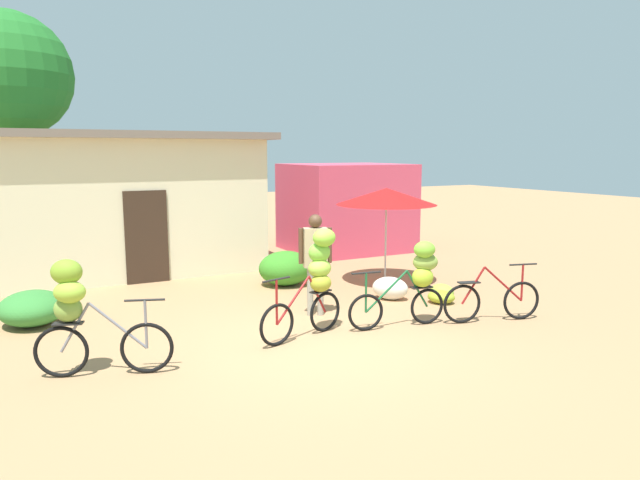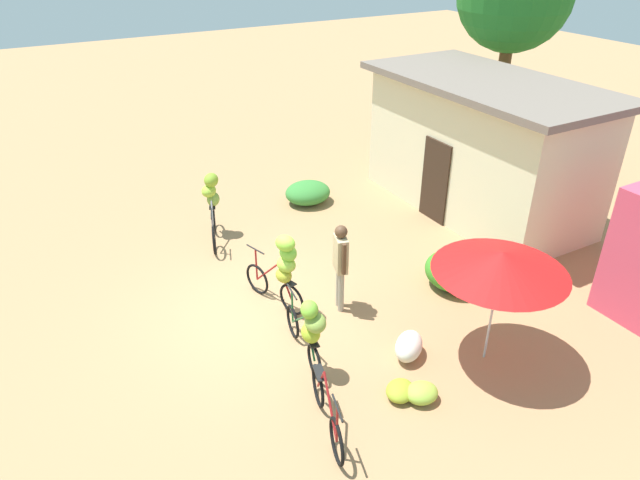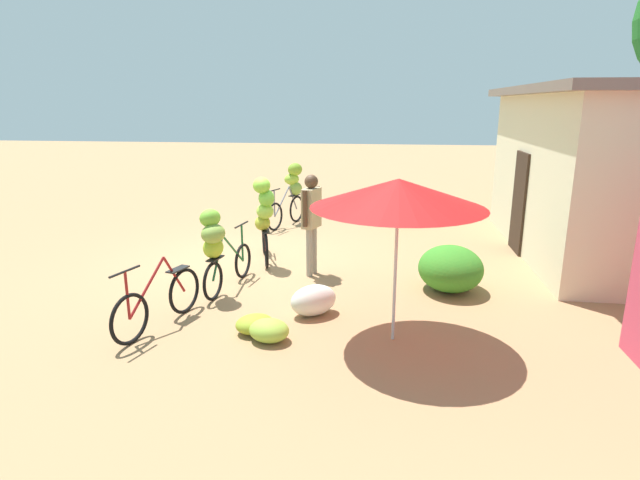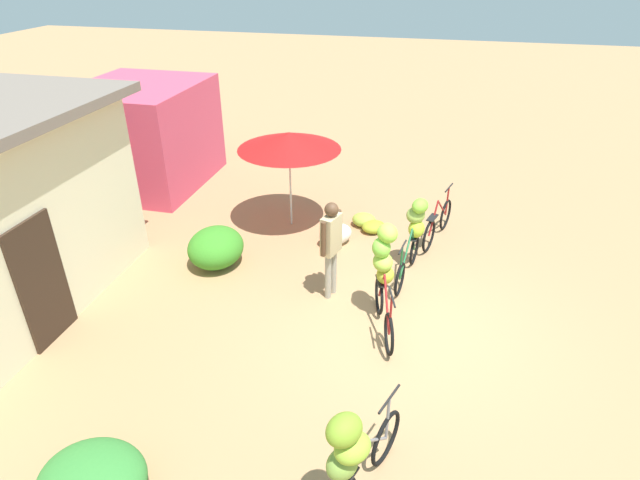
{
  "view_description": "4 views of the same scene",
  "coord_description": "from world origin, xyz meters",
  "px_view_note": "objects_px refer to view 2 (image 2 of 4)",
  "views": [
    {
      "loc": [
        -3.83,
        -7.26,
        2.83
      ],
      "look_at": [
        0.83,
        1.64,
        1.27
      ],
      "focal_mm": 32.18,
      "sensor_mm": 36.0,
      "label": 1
    },
    {
      "loc": [
        8.11,
        -3.33,
        6.48
      ],
      "look_at": [
        -0.05,
        1.26,
        1.2
      ],
      "focal_mm": 32.04,
      "sensor_mm": 36.0,
      "label": 2
    },
    {
      "loc": [
        9.1,
        2.63,
        2.92
      ],
      "look_at": [
        1.1,
        1.56,
        0.77
      ],
      "focal_mm": 28.88,
      "sensor_mm": 36.0,
      "label": 3
    },
    {
      "loc": [
        -6.77,
        -0.24,
        5.32
      ],
      "look_at": [
        0.69,
        1.56,
        1.0
      ],
      "focal_mm": 29.42,
      "sensor_mm": 36.0,
      "label": 4
    }
  ],
  "objects_px": {
    "produce_sack": "(409,346)",
    "building_low": "(481,146)",
    "bicycle_center_loaded": "(309,328)",
    "bicycle_near_pile": "(283,266)",
    "bicycle_leftmost": "(212,202)",
    "market_umbrella": "(501,262)",
    "banana_pile_on_ground": "(412,392)",
    "bicycle_by_shop": "(327,411)",
    "person_vendor": "(341,259)"
  },
  "relations": [
    {
      "from": "produce_sack",
      "to": "building_low",
      "type": "bearing_deg",
      "value": 127.78
    },
    {
      "from": "building_low",
      "to": "bicycle_center_loaded",
      "type": "xyz_separation_m",
      "value": [
        3.26,
        -6.53,
        -0.83
      ]
    },
    {
      "from": "bicycle_near_pile",
      "to": "bicycle_leftmost",
      "type": "bearing_deg",
      "value": -177.8
    },
    {
      "from": "bicycle_near_pile",
      "to": "produce_sack",
      "type": "height_order",
      "value": "bicycle_near_pile"
    },
    {
      "from": "bicycle_center_loaded",
      "to": "market_umbrella",
      "type": "bearing_deg",
      "value": 65.6
    },
    {
      "from": "bicycle_leftmost",
      "to": "bicycle_near_pile",
      "type": "xyz_separation_m",
      "value": [
        3.38,
        0.13,
        0.08
      ]
    },
    {
      "from": "market_umbrella",
      "to": "banana_pile_on_ground",
      "type": "height_order",
      "value": "market_umbrella"
    },
    {
      "from": "market_umbrella",
      "to": "bicycle_by_shop",
      "type": "bearing_deg",
      "value": -89.1
    },
    {
      "from": "building_low",
      "to": "produce_sack",
      "type": "relative_size",
      "value": 8.79
    },
    {
      "from": "produce_sack",
      "to": "person_vendor",
      "type": "distance_m",
      "value": 1.99
    },
    {
      "from": "bicycle_by_shop",
      "to": "market_umbrella",
      "type": "bearing_deg",
      "value": 90.9
    },
    {
      "from": "bicycle_by_shop",
      "to": "produce_sack",
      "type": "distance_m",
      "value": 2.11
    },
    {
      "from": "bicycle_near_pile",
      "to": "produce_sack",
      "type": "relative_size",
      "value": 2.37
    },
    {
      "from": "building_low",
      "to": "banana_pile_on_ground",
      "type": "distance_m",
      "value": 7.36
    },
    {
      "from": "building_low",
      "to": "market_umbrella",
      "type": "bearing_deg",
      "value": -40.57
    },
    {
      "from": "bicycle_by_shop",
      "to": "banana_pile_on_ground",
      "type": "distance_m",
      "value": 1.47
    },
    {
      "from": "bicycle_leftmost",
      "to": "produce_sack",
      "type": "distance_m",
      "value": 5.82
    },
    {
      "from": "banana_pile_on_ground",
      "to": "person_vendor",
      "type": "bearing_deg",
      "value": 174.38
    },
    {
      "from": "market_umbrella",
      "to": "bicycle_center_loaded",
      "type": "relative_size",
      "value": 1.26
    },
    {
      "from": "produce_sack",
      "to": "person_vendor",
      "type": "relative_size",
      "value": 0.4
    },
    {
      "from": "building_low",
      "to": "produce_sack",
      "type": "height_order",
      "value": "building_low"
    },
    {
      "from": "bicycle_near_pile",
      "to": "building_low",
      "type": "bearing_deg",
      "value": 104.54
    },
    {
      "from": "person_vendor",
      "to": "bicycle_by_shop",
      "type": "bearing_deg",
      "value": -34.66
    },
    {
      "from": "bicycle_leftmost",
      "to": "banana_pile_on_ground",
      "type": "relative_size",
      "value": 1.87
    },
    {
      "from": "person_vendor",
      "to": "produce_sack",
      "type": "bearing_deg",
      "value": 9.34
    },
    {
      "from": "building_low",
      "to": "person_vendor",
      "type": "xyz_separation_m",
      "value": [
        2.08,
        -5.25,
        -0.56
      ]
    },
    {
      "from": "person_vendor",
      "to": "bicycle_near_pile",
      "type": "bearing_deg",
      "value": -116.52
    },
    {
      "from": "bicycle_leftmost",
      "to": "building_low",
      "type": "bearing_deg",
      "value": 74.3
    },
    {
      "from": "bicycle_near_pile",
      "to": "bicycle_by_shop",
      "type": "height_order",
      "value": "bicycle_near_pile"
    },
    {
      "from": "market_umbrella",
      "to": "produce_sack",
      "type": "height_order",
      "value": "market_umbrella"
    },
    {
      "from": "banana_pile_on_ground",
      "to": "produce_sack",
      "type": "xyz_separation_m",
      "value": [
        -0.81,
        0.54,
        0.09
      ]
    },
    {
      "from": "market_umbrella",
      "to": "bicycle_near_pile",
      "type": "bearing_deg",
      "value": -140.69
    },
    {
      "from": "banana_pile_on_ground",
      "to": "building_low",
      "type": "bearing_deg",
      "value": 130.23
    },
    {
      "from": "banana_pile_on_ground",
      "to": "produce_sack",
      "type": "height_order",
      "value": "produce_sack"
    },
    {
      "from": "market_umbrella",
      "to": "person_vendor",
      "type": "height_order",
      "value": "market_umbrella"
    },
    {
      "from": "building_low",
      "to": "person_vendor",
      "type": "bearing_deg",
      "value": -68.4
    },
    {
      "from": "bicycle_center_loaded",
      "to": "banana_pile_on_ground",
      "type": "bearing_deg",
      "value": 36.51
    },
    {
      "from": "bicycle_center_loaded",
      "to": "person_vendor",
      "type": "distance_m",
      "value": 1.77
    },
    {
      "from": "produce_sack",
      "to": "bicycle_center_loaded",
      "type": "bearing_deg",
      "value": -110.3
    },
    {
      "from": "bicycle_near_pile",
      "to": "person_vendor",
      "type": "bearing_deg",
      "value": 63.48
    },
    {
      "from": "bicycle_near_pile",
      "to": "bicycle_center_loaded",
      "type": "xyz_separation_m",
      "value": [
        1.65,
        -0.34,
        -0.14
      ]
    },
    {
      "from": "banana_pile_on_ground",
      "to": "produce_sack",
      "type": "distance_m",
      "value": 0.98
    },
    {
      "from": "bicycle_leftmost",
      "to": "bicycle_near_pile",
      "type": "bearing_deg",
      "value": 2.2
    },
    {
      "from": "bicycle_leftmost",
      "to": "produce_sack",
      "type": "bearing_deg",
      "value": 13.65
    },
    {
      "from": "market_umbrella",
      "to": "bicycle_leftmost",
      "type": "relative_size",
      "value": 1.3
    },
    {
      "from": "bicycle_near_pile",
      "to": "bicycle_by_shop",
      "type": "bearing_deg",
      "value": -14.41
    },
    {
      "from": "bicycle_near_pile",
      "to": "bicycle_by_shop",
      "type": "distance_m",
      "value": 3.08
    },
    {
      "from": "building_low",
      "to": "person_vendor",
      "type": "distance_m",
      "value": 5.67
    },
    {
      "from": "bicycle_center_loaded",
      "to": "building_low",
      "type": "bearing_deg",
      "value": 116.51
    },
    {
      "from": "bicycle_center_loaded",
      "to": "person_vendor",
      "type": "xyz_separation_m",
      "value": [
        -1.18,
        1.29,
        0.27
      ]
    }
  ]
}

